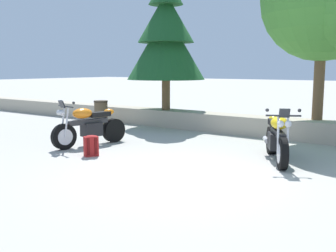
% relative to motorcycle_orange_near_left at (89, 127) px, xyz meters
% --- Properties ---
extents(ground_plane, '(120.00, 120.00, 0.00)m').
position_rel_motorcycle_orange_near_left_xyz_m(ground_plane, '(3.42, -0.89, -0.49)').
color(ground_plane, '#A3A099').
extents(stone_wall, '(36.00, 0.80, 0.55)m').
position_rel_motorcycle_orange_near_left_xyz_m(stone_wall, '(3.42, 3.91, -0.21)').
color(stone_wall, '#A89E89').
rests_on(stone_wall, ground).
extents(motorcycle_orange_near_left, '(0.75, 2.05, 1.18)m').
position_rel_motorcycle_orange_near_left_xyz_m(motorcycle_orange_near_left, '(0.00, 0.00, 0.00)').
color(motorcycle_orange_near_left, black).
rests_on(motorcycle_orange_near_left, ground).
extents(motorcycle_yellow_centre, '(1.18, 1.88, 1.18)m').
position_rel_motorcycle_orange_near_left_xyz_m(motorcycle_yellow_centre, '(4.42, 1.11, 0.00)').
color(motorcycle_yellow_centre, black).
rests_on(motorcycle_yellow_centre, ground).
extents(rider_backpack, '(0.34, 0.35, 0.47)m').
position_rel_motorcycle_orange_near_left_xyz_m(rider_backpack, '(0.91, -0.81, -0.24)').
color(rider_backpack, '#A31E1E').
rests_on(rider_backpack, ground).
extents(pine_tree_far_left, '(2.55, 2.55, 4.36)m').
position_rel_motorcycle_orange_near_left_xyz_m(pine_tree_far_left, '(-0.41, 3.85, 2.48)').
color(pine_tree_far_left, brown).
rests_on(pine_tree_far_left, stone_wall).
extents(leafy_tree_mid_left, '(3.39, 3.23, 4.78)m').
position_rel_motorcycle_orange_near_left_xyz_m(leafy_tree_mid_left, '(4.55, 4.06, 3.15)').
color(leafy_tree_mid_left, brown).
rests_on(leafy_tree_mid_left, stone_wall).
extents(trash_bin, '(0.46, 0.46, 0.86)m').
position_rel_motorcycle_orange_near_left_xyz_m(trash_bin, '(-2.18, 2.60, -0.05)').
color(trash_bin, brown).
rests_on(trash_bin, ground).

